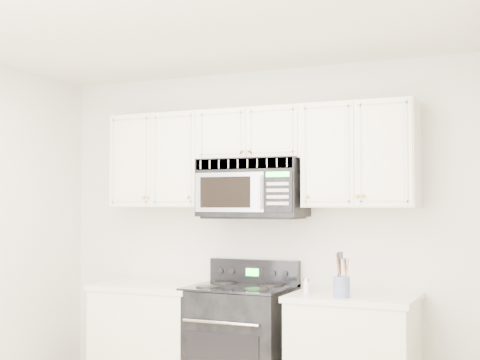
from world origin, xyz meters
The scene contains 8 objects.
room centered at (0.00, 0.00, 1.30)m, with size 3.51×3.51×2.61m.
base_cabinet_left centered at (-0.80, 1.44, 0.43)m, with size 0.86×0.65×0.92m.
range centered at (-0.06, 1.44, 0.48)m, with size 0.73×0.67×1.11m.
upper_cabinets centered at (0.00, 1.58, 1.93)m, with size 2.44×0.37×0.75m.
microwave centered at (0.00, 1.55, 1.67)m, with size 0.79×0.45×0.44m.
utensil_crock centered at (0.76, 1.26, 1.00)m, with size 0.11×0.11×0.30m.
shaker_salt centered at (0.46, 1.42, 0.97)m, with size 0.04×0.04×0.10m.
shaker_pepper centered at (0.50, 1.32, 0.98)m, with size 0.05×0.05×0.11m.
Camera 1 is at (1.96, -3.12, 1.54)m, focal length 50.00 mm.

